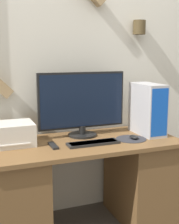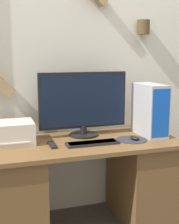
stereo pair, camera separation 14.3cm
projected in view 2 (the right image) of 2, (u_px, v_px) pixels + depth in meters
name	position (u px, v px, depth m)	size (l,w,h in m)	color
wall_back	(67.00, 51.00, 2.53)	(6.40, 0.16, 2.70)	silver
desk	(82.00, 184.00, 2.37)	(1.44, 0.64, 0.70)	brown
monitor	(83.00, 103.00, 2.42)	(0.70, 0.22, 0.50)	black
keyboard	(92.00, 143.00, 2.22)	(0.38, 0.11, 0.02)	black
mousepad	(132.00, 140.00, 2.34)	(0.23, 0.23, 0.00)	#2D2D33
mouse	(135.00, 138.00, 2.34)	(0.06, 0.09, 0.03)	black
computer_tower	(150.00, 110.00, 2.46)	(0.16, 0.34, 0.41)	#B2B2B7
printer	(12.00, 133.00, 2.24)	(0.31, 0.27, 0.16)	beige
remote_control	(52.00, 145.00, 2.19)	(0.04, 0.16, 0.02)	black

